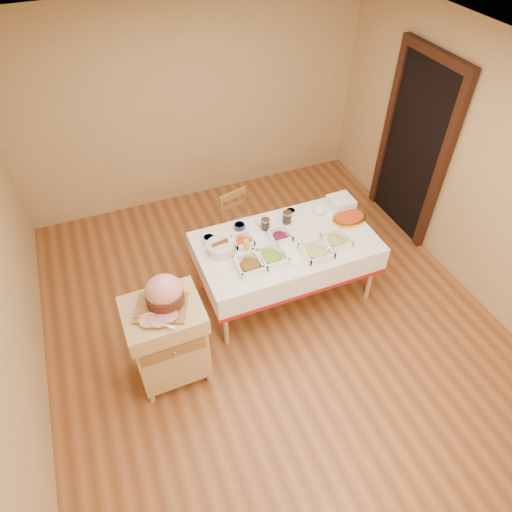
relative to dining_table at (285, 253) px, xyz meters
The scene contains 23 objects.
room_shell 0.82m from the dining_table, 135.00° to the right, with size 5.00×5.00×5.00m.
doorway 2.06m from the dining_table, 17.49° to the left, with size 0.09×1.10×2.20m.
dining_table is the anchor object (origin of this frame).
butcher_cart 1.50m from the dining_table, 158.60° to the right, with size 0.67×0.56×0.93m.
dining_chair 0.81m from the dining_table, 105.73° to the left, with size 0.47×0.45×0.85m.
ham_on_board 1.51m from the dining_table, 159.25° to the right, with size 0.45×0.42×0.29m.
serving_dish_a 0.56m from the dining_table, 155.83° to the right, with size 0.27×0.27×0.12m.
serving_dish_b 0.37m from the dining_table, 143.25° to the right, with size 0.28×0.28×0.12m.
serving_dish_c 0.40m from the dining_table, 56.29° to the right, with size 0.28×0.28×0.11m.
serving_dish_d 0.54m from the dining_table, 24.59° to the right, with size 0.25×0.25×0.09m.
serving_dish_e 0.48m from the dining_table, 161.30° to the left, with size 0.21×0.20×0.09m.
serving_dish_f 0.21m from the dining_table, 123.73° to the left, with size 0.22×0.21×0.10m.
small_bowl_left 0.81m from the dining_table, 158.38° to the left, with size 0.13×0.13×0.06m.
small_bowl_mid 0.55m from the dining_table, 134.77° to the left, with size 0.12×0.12×0.05m.
small_bowl_right 0.48m from the dining_table, 59.13° to the left, with size 0.12×0.12×0.06m.
bowl_white_imported 0.41m from the dining_table, 108.44° to the left, with size 0.14×0.14×0.03m, color white.
bowl_small_imported 0.62m from the dining_table, 28.48° to the left, with size 0.14×0.14×0.04m, color white.
preserve_jar_left 0.36m from the dining_table, 114.47° to the left, with size 0.10×0.10×0.12m.
preserve_jar_right 0.38m from the dining_table, 64.02° to the left, with size 0.10×0.10×0.13m.
mustard_bottle 0.48m from the dining_table, behind, with size 0.05×0.05×0.16m.
bread_basket 0.71m from the dining_table, behind, with size 0.28×0.28×0.12m.
plate_stack 0.87m from the dining_table, 19.83° to the left, with size 0.25×0.25×0.12m.
brass_platter 0.79m from the dining_table, ahead, with size 0.38×0.27×0.05m.
Camera 1 is at (-1.28, -2.78, 3.84)m, focal length 32.00 mm.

